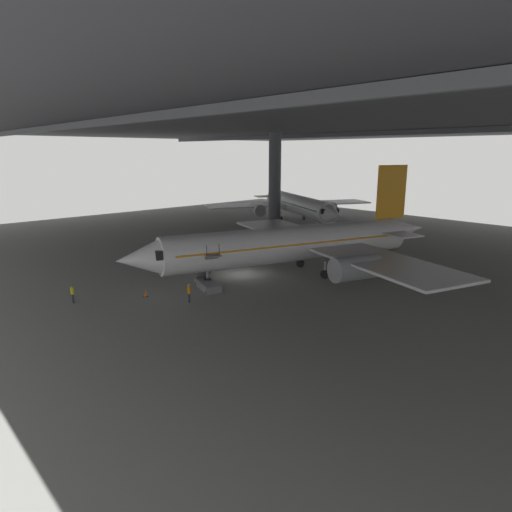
# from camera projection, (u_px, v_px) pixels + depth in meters

# --- Properties ---
(ground_plane) EXTENTS (110.00, 110.00, 0.00)m
(ground_plane) POSITION_uv_depth(u_px,v_px,m) (241.00, 274.00, 46.80)
(ground_plane) COLOR gray
(hangar_structure) EXTENTS (121.00, 99.00, 17.12)m
(hangar_structure) POSITION_uv_depth(u_px,v_px,m) (327.00, 120.00, 52.10)
(hangar_structure) COLOR #4C4F54
(hangar_structure) RESTS_ON ground_plane
(airplane_main) EXTENTS (35.09, 35.48, 11.36)m
(airplane_main) POSITION_uv_depth(u_px,v_px,m) (296.00, 243.00, 45.75)
(airplane_main) COLOR white
(airplane_main) RESTS_ON ground_plane
(boarding_stairs) EXTENTS (4.40, 2.58, 4.64)m
(boarding_stairs) POSITION_uv_depth(u_px,v_px,m) (208.00, 281.00, 41.69)
(boarding_stairs) COLOR slate
(boarding_stairs) RESTS_ON ground_plane
(crew_worker_near_nose) EXTENTS (0.55, 0.25, 1.60)m
(crew_worker_near_nose) POSITION_uv_depth(u_px,v_px,m) (72.00, 293.00, 37.70)
(crew_worker_near_nose) COLOR #232838
(crew_worker_near_nose) RESTS_ON ground_plane
(crew_worker_by_stairs) EXTENTS (0.42, 0.41, 1.69)m
(crew_worker_by_stairs) POSITION_uv_depth(u_px,v_px,m) (189.00, 292.00, 37.75)
(crew_worker_by_stairs) COLOR #232838
(crew_worker_by_stairs) RESTS_ON ground_plane
(airplane_distant) EXTENTS (31.71, 31.83, 10.69)m
(airplane_distant) POSITION_uv_depth(u_px,v_px,m) (296.00, 204.00, 81.18)
(airplane_distant) COLOR white
(airplane_distant) RESTS_ON ground_plane
(traffic_cone_orange) EXTENTS (0.36, 0.36, 0.60)m
(traffic_cone_orange) POSITION_uv_depth(u_px,v_px,m) (146.00, 293.00, 39.48)
(traffic_cone_orange) COLOR black
(traffic_cone_orange) RESTS_ON ground_plane
(baggage_tug) EXTENTS (1.39, 2.26, 0.90)m
(baggage_tug) POSITION_uv_depth(u_px,v_px,m) (406.00, 273.00, 45.22)
(baggage_tug) COLOR yellow
(baggage_tug) RESTS_ON ground_plane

